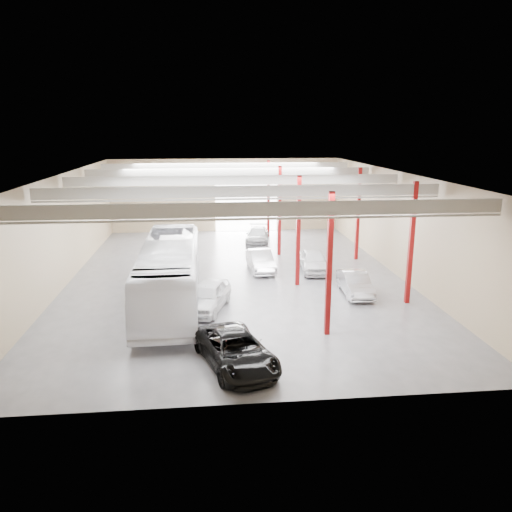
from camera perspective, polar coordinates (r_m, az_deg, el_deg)
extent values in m
cube|color=#504F55|center=(33.80, -2.25, -2.47)|extent=(22.00, 32.00, 0.01)
cube|color=#A4A49F|center=(32.47, -2.37, 9.44)|extent=(22.00, 32.00, 0.12)
cube|color=#806950|center=(48.74, -3.50, 6.94)|extent=(22.00, 0.12, 7.00)
cube|color=#806950|center=(17.57, 0.99, -6.58)|extent=(22.00, 0.12, 7.00)
cube|color=#806950|center=(34.11, -21.10, 2.79)|extent=(0.12, 32.00, 7.00)
cube|color=#806950|center=(35.36, 15.82, 3.59)|extent=(0.12, 32.00, 7.00)
cube|color=white|center=(48.85, -1.12, 5.79)|extent=(6.00, 0.20, 5.00)
cube|color=maroon|center=(23.87, 8.37, -1.05)|extent=(0.25, 0.25, 7.00)
cube|color=maroon|center=(31.47, 4.85, 2.80)|extent=(0.25, 0.25, 7.00)
cube|color=maroon|center=(39.23, 2.71, 5.14)|extent=(0.25, 0.25, 7.00)
cube|color=maroon|center=(46.09, 1.42, 6.53)|extent=(0.25, 0.25, 7.00)
cube|color=maroon|center=(29.36, 17.31, 1.36)|extent=(0.25, 0.25, 7.00)
cube|color=maroon|center=(38.57, 11.58, 4.70)|extent=(0.25, 0.25, 7.00)
cube|color=#A7A7A3|center=(20.64, -0.29, 5.36)|extent=(21.60, 0.15, 0.60)
cube|color=#A7A7A3|center=(20.71, -0.29, 4.27)|extent=(21.60, 0.10, 0.10)
cube|color=#A7A7A3|center=(26.56, -1.55, 7.38)|extent=(21.60, 0.15, 0.60)
cube|color=#A7A7A3|center=(26.61, -1.55, 6.52)|extent=(21.60, 0.10, 0.10)
cube|color=#A7A7A3|center=(32.51, -2.36, 8.65)|extent=(21.60, 0.15, 0.60)
cube|color=#A7A7A3|center=(32.55, -2.36, 7.95)|extent=(21.60, 0.10, 0.10)
cube|color=#A7A7A3|center=(38.48, -2.92, 9.53)|extent=(21.60, 0.15, 0.60)
cube|color=#A7A7A3|center=(38.51, -2.92, 8.94)|extent=(21.60, 0.10, 0.10)
cube|color=#A7A7A3|center=(44.45, -3.34, 10.18)|extent=(21.60, 0.15, 0.60)
cube|color=#A7A7A3|center=(44.48, -3.33, 9.66)|extent=(21.60, 0.10, 0.10)
imported|color=white|center=(28.63, -9.81, -1.92)|extent=(3.22, 13.35, 3.71)
imported|color=black|center=(21.33, -2.31, -10.73)|extent=(3.85, 5.77, 1.47)
imported|color=white|center=(27.78, -5.60, -4.59)|extent=(3.16, 4.97, 1.58)
imported|color=silver|center=(35.19, 0.53, -0.55)|extent=(1.83, 4.49, 1.45)
imported|color=gray|center=(43.67, 0.16, 2.35)|extent=(2.62, 5.01, 1.38)
imported|color=silver|center=(30.79, 11.26, -3.08)|extent=(1.66, 4.29, 1.40)
imported|color=silver|center=(35.24, 6.60, -0.56)|extent=(2.08, 4.56, 1.51)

